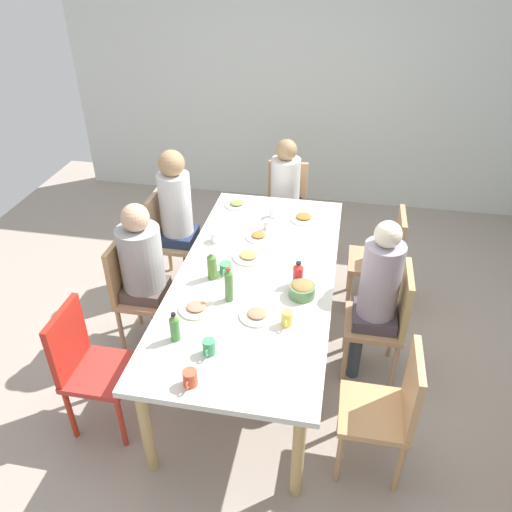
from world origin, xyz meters
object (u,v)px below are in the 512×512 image
at_px(dining_table, 256,282).
at_px(plate_2, 249,256).
at_px(chair_5, 384,256).
at_px(bottle_3, 298,274).
at_px(chair_2, 88,362).
at_px(chair_4, 390,406).
at_px(person_3, 377,290).
at_px(plate_5, 197,308).
at_px(person_6, 143,265).
at_px(bottle_2, 175,327).
at_px(cup_4, 209,347).
at_px(plate_1, 259,236).
at_px(bowl_0, 302,290).
at_px(cup_2, 287,318).
at_px(chair_3, 386,317).
at_px(bottle_1, 212,266).
at_px(plate_4, 257,314).
at_px(person_0, 177,210).
at_px(cup_6, 190,378).
at_px(cup_0, 275,212).
at_px(person_1, 285,190).
at_px(cup_3, 216,237).
at_px(cup_5, 226,268).
at_px(plate_3, 237,204).
at_px(chair_0, 170,234).
at_px(bottle_0, 229,285).
at_px(chair_6, 136,287).
at_px(chair_1, 286,203).
at_px(plate_0, 304,218).

relative_size(dining_table, plate_2, 9.93).
xyz_separation_m(dining_table, chair_5, (-0.79, 0.92, -0.18)).
relative_size(plate_2, bottle_3, 1.30).
distance_m(chair_2, chair_4, 1.84).
xyz_separation_m(person_3, plate_5, (0.45, -1.13, 0.04)).
distance_m(person_6, bottle_2, 0.89).
bearing_deg(cup_4, bottle_3, 150.80).
bearing_deg(person_6, plate_1, 122.36).
height_order(bowl_0, cup_2, bowl_0).
xyz_separation_m(dining_table, chair_3, (0.00, 0.92, -0.18)).
distance_m(dining_table, chair_2, 1.22).
relative_size(cup_2, bottle_1, 0.51).
bearing_deg(plate_4, person_0, -143.13).
distance_m(person_0, cup_6, 1.96).
relative_size(chair_2, plate_4, 3.98).
xyz_separation_m(cup_0, cup_2, (1.31, 0.28, 0.00)).
relative_size(person_1, cup_3, 9.47).
relative_size(chair_2, plate_1, 4.40).
relative_size(person_0, cup_5, 10.60).
xyz_separation_m(chair_4, plate_3, (-1.75, -1.27, 0.26)).
xyz_separation_m(chair_2, bowl_0, (-0.60, 1.26, 0.30)).
distance_m(cup_0, cup_5, 0.88).
distance_m(person_0, bowl_0, 1.52).
relative_size(chair_2, cup_6, 7.89).
relative_size(chair_0, bottle_3, 4.91).
distance_m(chair_5, plate_2, 1.20).
distance_m(dining_table, cup_6, 1.07).
height_order(dining_table, bottle_1, bottle_1).
bearing_deg(bottle_0, plate_4, 58.23).
bearing_deg(chair_6, person_6, 90.00).
distance_m(chair_1, chair_3, 1.81).
bearing_deg(bottle_2, person_6, -146.17).
height_order(chair_1, cup_5, chair_1).
height_order(chair_4, bottle_0, bottle_0).
height_order(chair_1, plate_4, chair_1).
bearing_deg(cup_0, person_1, -179.62).
height_order(cup_2, bottle_0, bottle_0).
relative_size(plate_0, cup_6, 2.06).
bearing_deg(plate_1, chair_0, -109.75).
xyz_separation_m(plate_2, bottle_2, (0.92, -0.25, 0.08)).
bearing_deg(chair_2, cup_6, 70.97).
bearing_deg(plate_0, person_0, -87.30).
distance_m(plate_2, cup_3, 0.34).
bearing_deg(plate_5, plate_0, 157.22).
bearing_deg(cup_6, bottle_1, -172.17).
xyz_separation_m(chair_0, plate_0, (-0.05, 1.16, 0.26)).
height_order(chair_3, plate_1, chair_3).
bearing_deg(person_3, person_0, -115.41).
bearing_deg(chair_5, chair_1, -130.05).
bearing_deg(cup_0, cup_2, 11.88).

